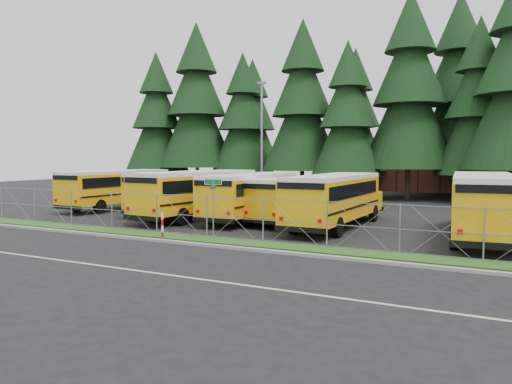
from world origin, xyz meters
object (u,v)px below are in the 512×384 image
bus_2 (181,192)px  bus_4 (254,197)px  street_sign (213,196)px  bus_east (483,207)px  light_standard (262,137)px  bus_5 (303,199)px  bus_0 (120,190)px  bus_6 (336,201)px  bus_3 (201,195)px  striped_bollard (162,226)px

bus_2 → bus_4: 6.40m
bus_2 → street_sign: street_sign is taller
bus_4 → street_sign: (1.86, -7.48, 0.63)m
bus_east → light_standard: light_standard is taller
bus_5 → bus_east: size_ratio=0.87×
bus_0 → bus_6: bearing=-6.7°
bus_0 → bus_3: size_ratio=0.96×
bus_5 → striped_bollard: bus_5 is taller
bus_2 → bus_3: 3.69m
bus_5 → light_standard: (-8.08, 10.55, 4.19)m
bus_east → street_sign: (-10.93, -6.02, 0.52)m
bus_2 → light_standard: size_ratio=1.06×
bus_5 → street_sign: (-1.06, -8.20, 0.72)m
bus_6 → light_standard: (-10.69, 12.21, 4.07)m
bus_0 → street_sign: (13.68, -8.69, 0.62)m
bus_0 → bus_4: (11.82, -1.21, -0.01)m
street_sign → bus_5: bearing=82.6°
bus_east → bus_2: bearing=166.7°
bus_east → light_standard: size_ratio=1.14×
bus_2 → light_standard: 10.93m
bus_5 → light_standard: bearing=133.9°
bus_east → street_sign: bus_east is taller
bus_4 → bus_6: bearing=-12.2°
bus_2 → striped_bollard: (5.74, -9.32, -0.80)m
bus_0 → striped_bollard: size_ratio=9.01×
bus_2 → striped_bollard: bus_2 is taller
bus_2 → bus_3: (3.05, -2.07, 0.07)m
bus_0 → bus_6: 17.49m
bus_4 → bus_east: 12.88m
bus_east → striped_bollard: bus_east is taller
bus_east → street_sign: 12.49m
bus_2 → bus_4: size_ratio=1.00×
bus_0 → street_sign: 16.22m
bus_3 → bus_4: bus_3 is taller
bus_4 → bus_east: (12.80, -1.46, 0.11)m
bus_4 → bus_2: bearing=166.8°
bus_3 → bus_east: (16.04, -0.58, 0.04)m
light_standard → bus_6: bearing=-48.8°
bus_0 → light_standard: 12.73m
bus_4 → light_standard: 13.04m
bus_3 → striped_bollard: size_ratio=9.34×
bus_0 → bus_2: size_ratio=1.01×
striped_bollard → light_standard: size_ratio=0.12×
striped_bollard → bus_east: bearing=26.5°
bus_2 → bus_5: bearing=-8.1°
bus_6 → bus_east: bearing=-4.1°
bus_2 → bus_east: 19.27m
bus_3 → bus_east: 16.05m
bus_2 → bus_6: bus_6 is taller
bus_6 → bus_east: size_ratio=0.95×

